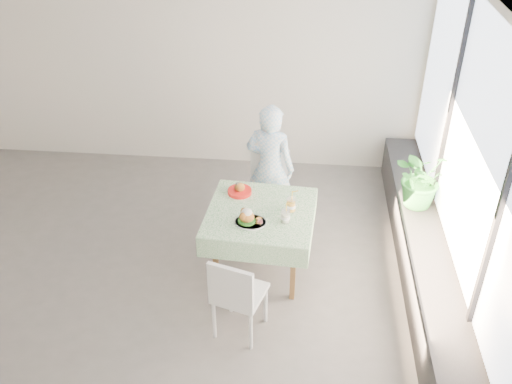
# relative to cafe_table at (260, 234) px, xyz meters

# --- Properties ---
(floor) EXTENTS (6.00, 6.00, 0.00)m
(floor) POSITION_rel_cafe_table_xyz_m (-1.14, -0.22, -0.46)
(floor) COLOR #585653
(floor) RESTS_ON ground
(ceiling) EXTENTS (6.00, 6.00, 0.00)m
(ceiling) POSITION_rel_cafe_table_xyz_m (-1.14, -0.22, 2.34)
(ceiling) COLOR white
(ceiling) RESTS_ON ground
(wall_back) EXTENTS (6.00, 0.02, 2.80)m
(wall_back) POSITION_rel_cafe_table_xyz_m (-1.14, 2.28, 0.94)
(wall_back) COLOR silver
(wall_back) RESTS_ON ground
(wall_right) EXTENTS (0.02, 5.00, 2.80)m
(wall_right) POSITION_rel_cafe_table_xyz_m (1.86, -0.22, 0.94)
(wall_right) COLOR silver
(wall_right) RESTS_ON ground
(window_pane) EXTENTS (0.01, 4.80, 2.18)m
(window_pane) POSITION_rel_cafe_table_xyz_m (1.83, -0.22, 1.19)
(window_pane) COLOR #D1E0F9
(window_pane) RESTS_ON ground
(window_ledge) EXTENTS (0.40, 4.80, 0.50)m
(window_ledge) POSITION_rel_cafe_table_xyz_m (1.66, -0.22, -0.21)
(window_ledge) COLOR black
(window_ledge) RESTS_ON ground
(cafe_table) EXTENTS (1.11, 1.11, 0.74)m
(cafe_table) POSITION_rel_cafe_table_xyz_m (0.00, 0.00, 0.00)
(cafe_table) COLOR brown
(cafe_table) RESTS_ON ground
(chair_far) EXTENTS (0.46, 0.46, 0.93)m
(chair_far) POSITION_rel_cafe_table_xyz_m (0.01, 0.76, -0.17)
(chair_far) COLOR white
(chair_far) RESTS_ON ground
(chair_near) EXTENTS (0.52, 0.52, 0.88)m
(chair_near) POSITION_rel_cafe_table_xyz_m (-0.11, -0.88, -0.19)
(chair_near) COLOR white
(chair_near) RESTS_ON ground
(diner) EXTENTS (0.62, 0.48, 1.52)m
(diner) POSITION_rel_cafe_table_xyz_m (0.03, 0.82, 0.30)
(diner) COLOR #95CAEF
(diner) RESTS_ON ground
(main_dish) EXTENTS (0.31, 0.31, 0.16)m
(main_dish) POSITION_rel_cafe_table_xyz_m (-0.10, -0.21, 0.33)
(main_dish) COLOR white
(main_dish) RESTS_ON cafe_table
(juice_cup_orange) EXTENTS (0.10, 0.10, 0.28)m
(juice_cup_orange) POSITION_rel_cafe_table_xyz_m (0.30, 0.04, 0.35)
(juice_cup_orange) COLOR white
(juice_cup_orange) RESTS_ON cafe_table
(juice_cup_lemonade) EXTENTS (0.09, 0.09, 0.26)m
(juice_cup_lemonade) POSITION_rel_cafe_table_xyz_m (0.25, -0.15, 0.34)
(juice_cup_lemonade) COLOR white
(juice_cup_lemonade) RESTS_ON cafe_table
(second_dish) EXTENTS (0.25, 0.25, 0.12)m
(second_dish) POSITION_rel_cafe_table_xyz_m (-0.24, 0.31, 0.32)
(second_dish) COLOR red
(second_dish) RESTS_ON cafe_table
(potted_plant) EXTENTS (0.79, 0.76, 0.67)m
(potted_plant) POSITION_rel_cafe_table_xyz_m (1.65, 0.66, 0.37)
(potted_plant) COLOR #257026
(potted_plant) RESTS_ON window_ledge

